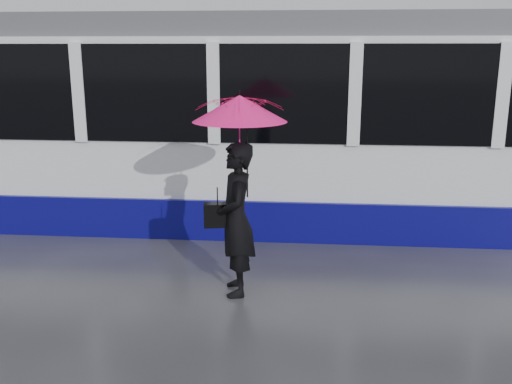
# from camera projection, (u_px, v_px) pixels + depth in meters

# --- Properties ---
(ground) EXTENTS (90.00, 90.00, 0.00)m
(ground) POSITION_uv_depth(u_px,v_px,m) (269.00, 274.00, 7.38)
(ground) COLOR #2B2B30
(ground) RESTS_ON ground
(rails) EXTENTS (34.00, 1.51, 0.02)m
(rails) POSITION_uv_depth(u_px,v_px,m) (279.00, 218.00, 9.79)
(rails) COLOR #3F3D38
(rails) RESTS_ON ground
(tram) EXTENTS (26.00, 2.56, 3.35)m
(tram) POSITION_uv_depth(u_px,v_px,m) (506.00, 126.00, 9.08)
(tram) COLOR white
(tram) RESTS_ON ground
(woman) EXTENTS (0.56, 0.73, 1.81)m
(woman) POSITION_uv_depth(u_px,v_px,m) (236.00, 220.00, 6.61)
(woman) COLOR black
(woman) RESTS_ON ground
(umbrella) EXTENTS (1.25, 1.25, 1.22)m
(umbrella) POSITION_uv_depth(u_px,v_px,m) (240.00, 127.00, 6.34)
(umbrella) COLOR #E9134A
(umbrella) RESTS_ON ground
(handbag) EXTENTS (0.34, 0.20, 0.46)m
(handbag) POSITION_uv_depth(u_px,v_px,m) (218.00, 215.00, 6.64)
(handbag) COLOR black
(handbag) RESTS_ON ground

